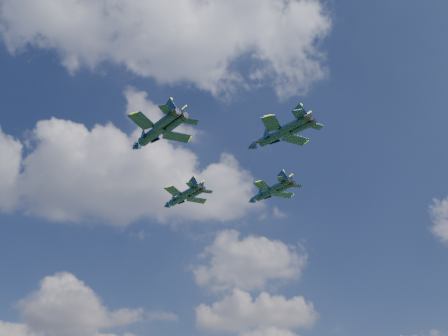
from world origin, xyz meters
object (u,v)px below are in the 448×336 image
jet_left (151,135)px  jet_slot (273,136)px  jet_lead (179,199)px  jet_right (265,194)px

jet_left → jet_slot: jet_slot is taller
jet_lead → jet_slot: 31.03m
jet_left → jet_right: 33.04m
jet_slot → jet_left: bearing=136.2°
jet_right → jet_lead: bearing=135.0°
jet_slot → jet_right: bearing=42.8°
jet_lead → jet_right: bearing=-47.2°
jet_left → jet_slot: 23.47m
jet_lead → jet_left: jet_left is taller
jet_right → jet_slot: jet_slot is taller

